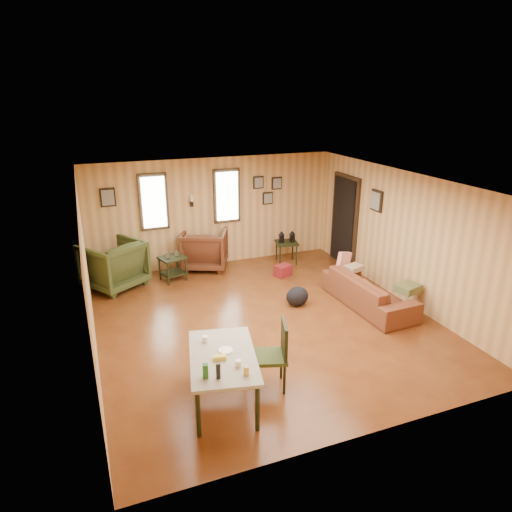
{
  "coord_description": "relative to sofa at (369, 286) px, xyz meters",
  "views": [
    {
      "loc": [
        -2.66,
        -6.5,
        3.74
      ],
      "look_at": [
        0.0,
        0.4,
        1.05
      ],
      "focal_mm": 32.0,
      "sensor_mm": 36.0,
      "label": 1
    }
  ],
  "objects": [
    {
      "name": "room",
      "position": [
        -1.82,
        0.43,
        0.82
      ],
      "size": [
        5.54,
        6.04,
        2.44
      ],
      "color": "brown",
      "rests_on": "ground"
    },
    {
      "name": "dining_chair",
      "position": [
        -2.56,
        -1.62,
        0.14
      ],
      "size": [
        0.53,
        0.53,
        0.94
      ],
      "rotation": [
        0.0,
        0.0,
        -0.3
      ],
      "color": "#37431E",
      "rests_on": "ground"
    },
    {
      "name": "sofa_pillows",
      "position": [
        0.27,
        0.17,
        0.11
      ],
      "size": [
        0.83,
        1.74,
        0.36
      ],
      "rotation": [
        0.0,
        0.0,
        0.26
      ],
      "color": "#555C33",
      "rests_on": "sofa"
    },
    {
      "name": "recliner_green",
      "position": [
        -4.26,
        2.57,
        0.14
      ],
      "size": [
        1.39,
        1.37,
        1.06
      ],
      "primitive_type": "imported",
      "rotation": [
        0.0,
        0.0,
        -2.56
      ],
      "color": "#37431E",
      "rests_on": "ground"
    },
    {
      "name": "recliner_brown",
      "position": [
        -2.28,
        2.95,
        0.09
      ],
      "size": [
        1.21,
        1.18,
        0.97
      ],
      "primitive_type": "imported",
      "rotation": [
        0.0,
        0.0,
        2.73
      ],
      "color": "#532B19",
      "rests_on": "ground"
    },
    {
      "name": "dining_table",
      "position": [
        -3.3,
        -1.69,
        0.23
      ],
      "size": [
        1.06,
        1.47,
        0.88
      ],
      "rotation": [
        0.0,
        0.0,
        -0.21
      ],
      "color": "gray",
      "rests_on": "ground"
    },
    {
      "name": "backpack",
      "position": [
        -1.21,
        0.48,
        -0.21
      ],
      "size": [
        0.44,
        0.34,
        0.37
      ],
      "rotation": [
        0.0,
        0.0,
        0.04
      ],
      "color": "black",
      "rests_on": "ground"
    },
    {
      "name": "side_table",
      "position": [
        -0.46,
        2.59,
        0.13
      ],
      "size": [
        0.56,
        0.56,
        0.77
      ],
      "rotation": [
        0.0,
        0.0,
        -0.2
      ],
      "color": "black",
      "rests_on": "ground"
    },
    {
      "name": "sofa",
      "position": [
        0.0,
        0.0,
        0.0
      ],
      "size": [
        0.65,
        2.01,
        0.78
      ],
      "primitive_type": "imported",
      "rotation": [
        0.0,
        0.0,
        1.61
      ],
      "color": "brown",
      "rests_on": "ground"
    },
    {
      "name": "cooler",
      "position": [
        -0.86,
        1.88,
        -0.27
      ],
      "size": [
        0.41,
        0.35,
        0.24
      ],
      "rotation": [
        0.0,
        0.0,
        0.38
      ],
      "color": "maroon",
      "rests_on": "ground"
    },
    {
      "name": "end_table",
      "position": [
        -3.1,
        2.49,
        -0.03
      ],
      "size": [
        0.61,
        0.58,
        0.63
      ],
      "rotation": [
        0.0,
        0.0,
        0.3
      ],
      "color": "black",
      "rests_on": "ground"
    }
  ]
}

